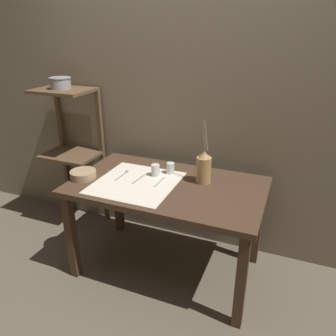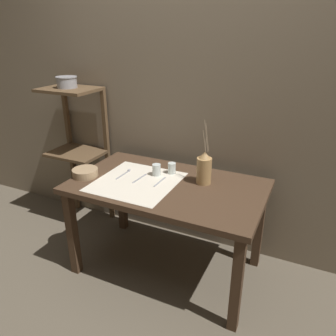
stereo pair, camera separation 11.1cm
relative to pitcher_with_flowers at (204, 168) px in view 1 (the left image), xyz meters
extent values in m
plane|color=brown|center=(-0.22, -0.12, -0.82)|extent=(12.00, 12.00, 0.00)
cube|color=#7A6B56|center=(-0.22, 0.38, 0.38)|extent=(7.00, 0.06, 2.40)
cube|color=#422D1E|center=(-0.22, -0.12, -0.13)|extent=(1.32, 0.77, 0.04)
cube|color=#422D1E|center=(-0.82, -0.45, -0.48)|extent=(0.06, 0.06, 0.67)
cube|color=#422D1E|center=(0.38, -0.45, -0.48)|extent=(0.06, 0.06, 0.67)
cube|color=#422D1E|center=(-0.82, 0.21, -0.48)|extent=(0.06, 0.06, 0.67)
cube|color=#422D1E|center=(0.38, 0.21, -0.48)|extent=(0.06, 0.06, 0.67)
cube|color=brown|center=(-1.22, 0.15, 0.42)|extent=(0.46, 0.35, 0.02)
cube|color=brown|center=(-1.22, 0.15, -0.13)|extent=(0.46, 0.35, 0.02)
cube|color=brown|center=(-1.43, 0.31, -0.19)|extent=(0.04, 0.04, 1.24)
cube|color=brown|center=(-1.01, 0.31, -0.19)|extent=(0.04, 0.04, 1.24)
cube|color=beige|center=(-0.42, -0.18, -0.11)|extent=(0.54, 0.57, 0.00)
cylinder|color=#A87F4C|center=(0.00, 0.00, -0.02)|extent=(0.10, 0.10, 0.18)
cone|color=#A87F4C|center=(0.00, 0.00, 0.10)|extent=(0.08, 0.08, 0.05)
cylinder|color=#847056|center=(0.00, -0.01, 0.20)|extent=(0.03, 0.01, 0.14)
cylinder|color=#847056|center=(0.00, 0.01, 0.19)|extent=(0.01, 0.03, 0.14)
cylinder|color=#847056|center=(0.00, 0.01, 0.23)|extent=(0.05, 0.04, 0.20)
cylinder|color=#847056|center=(0.01, 0.01, 0.22)|extent=(0.03, 0.00, 0.19)
cylinder|color=#9E7F5B|center=(-0.81, -0.26, -0.08)|extent=(0.18, 0.18, 0.05)
cylinder|color=silver|center=(-0.35, -0.03, -0.06)|extent=(0.06, 0.06, 0.08)
cylinder|color=silver|center=(-0.26, 0.05, -0.06)|extent=(0.06, 0.06, 0.08)
cube|color=#939399|center=(-0.57, -0.13, -0.10)|extent=(0.02, 0.17, 0.00)
sphere|color=#939399|center=(-0.57, -0.05, -0.10)|extent=(0.02, 0.02, 0.02)
cube|color=#939399|center=(-0.43, -0.13, -0.10)|extent=(0.02, 0.17, 0.00)
cube|color=#939399|center=(-0.27, -0.13, -0.10)|extent=(0.02, 0.17, 0.00)
cylinder|color=#939399|center=(-1.24, 0.15, 0.47)|extent=(0.16, 0.16, 0.09)
cylinder|color=#939399|center=(-1.24, 0.15, 0.51)|extent=(0.17, 0.17, 0.01)
camera|label=1|loc=(0.54, -1.98, 0.87)|focal=35.00mm
camera|label=2|loc=(0.65, -1.94, 0.87)|focal=35.00mm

